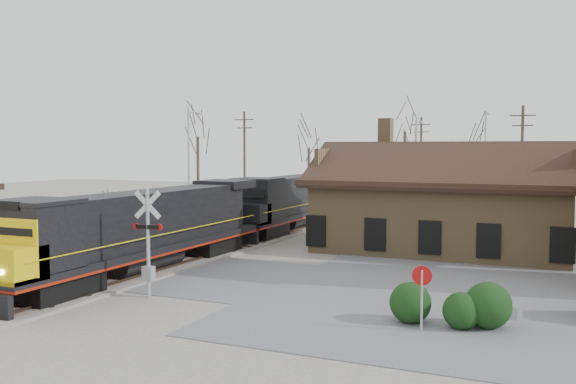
# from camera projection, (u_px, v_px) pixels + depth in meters

# --- Properties ---
(ground) EXTENTS (140.00, 140.00, 0.00)m
(ground) POSITION_uv_depth(u_px,v_px,m) (153.00, 270.00, 31.74)
(ground) COLOR #A49E94
(ground) RESTS_ON ground
(road) EXTENTS (60.00, 9.00, 0.03)m
(road) POSITION_uv_depth(u_px,v_px,m) (153.00, 270.00, 31.74)
(road) COLOR slate
(road) RESTS_ON ground
(parking_lot) EXTENTS (22.00, 26.00, 0.03)m
(parking_lot) POSITION_uv_depth(u_px,v_px,m) (548.00, 286.00, 28.03)
(parking_lot) COLOR slate
(parking_lot) RESTS_ON ground
(track_main) EXTENTS (3.40, 90.00, 0.24)m
(track_main) POSITION_uv_depth(u_px,v_px,m) (280.00, 232.00, 45.39)
(track_main) COLOR #A49E94
(track_main) RESTS_ON ground
(track_siding) EXTENTS (3.40, 90.00, 0.24)m
(track_siding) POSITION_uv_depth(u_px,v_px,m) (225.00, 229.00, 47.23)
(track_siding) COLOR #A49E94
(track_siding) RESTS_ON ground
(depot) EXTENTS (15.20, 9.31, 7.90)m
(depot) POSITION_uv_depth(u_px,v_px,m) (444.00, 210.00, 37.61)
(depot) COLOR olive
(depot) RESTS_ON ground
(locomotive_lead) EXTENTS (2.78, 18.61, 4.13)m
(locomotive_lead) POSITION_uv_depth(u_px,v_px,m) (137.00, 230.00, 30.46)
(locomotive_lead) COLOR black
(locomotive_lead) RESTS_ON ground
(locomotive_trailing) EXTENTS (2.78, 18.61, 3.91)m
(locomotive_trailing) POSITION_uv_depth(u_px,v_px,m) (295.00, 200.00, 47.65)
(locomotive_trailing) COLOR black
(locomotive_trailing) RESTS_ON ground
(crossbuck_near) EXTENTS (1.26, 0.33, 4.44)m
(crossbuck_near) POSITION_uv_depth(u_px,v_px,m) (148.00, 247.00, 25.86)
(crossbuck_near) COLOR #A5A8AD
(crossbuck_near) RESTS_ON ground
(crossbuck_far) EXTENTS (1.02, 0.27, 3.56)m
(crossbuck_far) POSITION_uv_depth(u_px,v_px,m) (108.00, 219.00, 39.31)
(crossbuck_far) COLOR #A5A8AD
(crossbuck_far) RESTS_ON ground
(do_not_enter_sign) EXTENTS (0.66, 0.15, 2.22)m
(do_not_enter_sign) POSITION_uv_depth(u_px,v_px,m) (422.00, 286.00, 20.99)
(do_not_enter_sign) COLOR #A5A8AD
(do_not_enter_sign) RESTS_ON ground
(hedge_a) EXTENTS (1.44, 1.44, 1.44)m
(hedge_a) POSITION_uv_depth(u_px,v_px,m) (410.00, 303.00, 22.15)
(hedge_a) COLOR black
(hedge_a) RESTS_ON ground
(hedge_b) EXTENTS (1.26, 1.26, 1.26)m
(hedge_b) POSITION_uv_depth(u_px,v_px,m) (461.00, 311.00, 21.40)
(hedge_b) COLOR black
(hedge_b) RESTS_ON ground
(hedge_c) EXTENTS (1.58, 1.58, 1.58)m
(hedge_c) POSITION_uv_depth(u_px,v_px,m) (488.00, 305.00, 21.49)
(hedge_c) COLOR black
(hedge_c) RESTS_ON ground
(streetlight_a) EXTENTS (0.25, 2.04, 9.10)m
(streetlight_a) POSITION_uv_depth(u_px,v_px,m) (190.00, 159.00, 52.82)
(streetlight_a) COLOR #A5A8AD
(streetlight_a) RESTS_ON ground
(streetlight_b) EXTENTS (0.25, 2.04, 8.12)m
(streetlight_b) POSITION_uv_depth(u_px,v_px,m) (416.00, 167.00, 47.57)
(streetlight_b) COLOR #A5A8AD
(streetlight_b) RESTS_ON ground
(streetlight_c) EXTENTS (0.25, 2.04, 9.50)m
(streetlight_c) POSITION_uv_depth(u_px,v_px,m) (485.00, 156.00, 60.65)
(streetlight_c) COLOR #A5A8AD
(streetlight_c) RESTS_ON ground
(utility_pole_a) EXTENTS (2.00, 0.24, 9.57)m
(utility_pole_a) POSITION_uv_depth(u_px,v_px,m) (245.00, 158.00, 62.47)
(utility_pole_a) COLOR #382D23
(utility_pole_a) RESTS_ON ground
(utility_pole_b) EXTENTS (2.00, 0.24, 9.34)m
(utility_pole_b) POSITION_uv_depth(u_px,v_px,m) (421.00, 158.00, 69.50)
(utility_pole_b) COLOR #382D23
(utility_pole_b) RESTS_ON ground
(utility_pole_c) EXTENTS (2.00, 0.24, 9.42)m
(utility_pole_c) POSITION_uv_depth(u_px,v_px,m) (522.00, 162.00, 51.35)
(utility_pole_c) COLOR #382D23
(utility_pole_c) RESTS_ON ground
(tree_a) EXTENTS (4.79, 4.79, 11.74)m
(tree_a) POSITION_uv_depth(u_px,v_px,m) (198.00, 125.00, 65.84)
(tree_a) COLOR #382D23
(tree_a) RESTS_ON ground
(tree_b) EXTENTS (4.04, 4.04, 9.90)m
(tree_b) POSITION_uv_depth(u_px,v_px,m) (309.00, 138.00, 69.58)
(tree_b) COLOR #382D23
(tree_b) RESTS_ON ground
(tree_c) EXTENTS (5.24, 5.24, 12.84)m
(tree_c) POSITION_uv_depth(u_px,v_px,m) (405.00, 120.00, 72.62)
(tree_c) COLOR #382D23
(tree_c) RESTS_ON ground
(tree_d) EXTENTS (3.90, 3.90, 9.54)m
(tree_d) POSITION_uv_depth(u_px,v_px,m) (476.00, 140.00, 66.61)
(tree_d) COLOR #382D23
(tree_d) RESTS_ON ground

